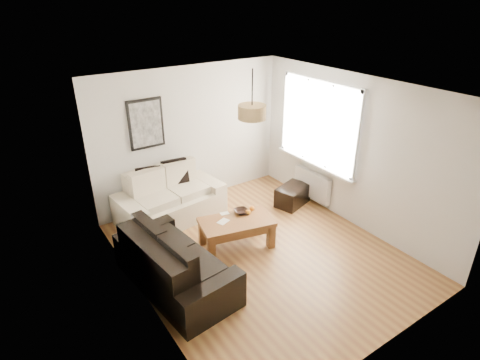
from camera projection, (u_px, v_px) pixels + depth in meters
floor at (261, 253)px, 6.28m from camera, size 4.50×4.50×0.00m
ceiling at (266, 90)px, 5.15m from camera, size 3.80×4.50×0.00m
wall_back at (191, 136)px, 7.39m from camera, size 3.80×0.04×2.60m
wall_front at (396, 258)px, 4.03m from camera, size 3.80×0.04×2.60m
wall_left at (137, 218)px, 4.75m from camera, size 0.04×4.50×2.60m
wall_right at (353, 152)px, 6.67m from camera, size 0.04×4.50×2.60m
window_bay at (319, 123)px, 7.12m from camera, size 0.14×1.90×1.60m
radiator at (312, 184)px, 7.63m from camera, size 0.10×0.90×0.52m
poster at (146, 124)px, 6.76m from camera, size 0.62×0.04×0.87m
pendant_shade at (252, 112)px, 5.53m from camera, size 0.40×0.40×0.20m
loveseat_cream at (170, 196)px, 7.05m from camera, size 1.93×1.20×0.91m
sofa_leather at (175, 260)px, 5.44m from camera, size 1.15×2.02×0.83m
coffee_table at (237, 233)px, 6.37m from camera, size 1.26×0.87×0.47m
ottoman at (292, 195)px, 7.63m from camera, size 0.76×0.61×0.38m
cushion_left at (149, 179)px, 6.94m from camera, size 0.44×0.21×0.43m
cushion_right at (175, 172)px, 7.18m from camera, size 0.46×0.19×0.45m
fruit_bowl at (241, 211)px, 6.47m from camera, size 0.26×0.26×0.06m
orange_a at (249, 212)px, 6.42m from camera, size 0.07×0.07×0.07m
orange_b at (252, 208)px, 6.54m from camera, size 0.10×0.10×0.09m
orange_c at (248, 212)px, 6.44m from camera, size 0.08×0.08×0.07m
papers at (223, 221)px, 6.24m from camera, size 0.22×0.19×0.01m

